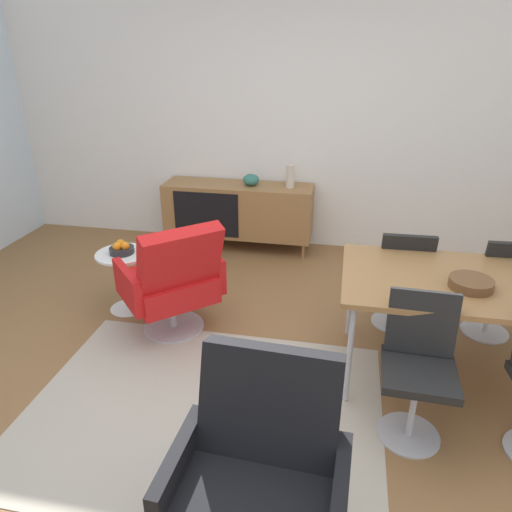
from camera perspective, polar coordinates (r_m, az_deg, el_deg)
The scene contains 15 objects.
ground_plane at distance 3.28m, azimuth -1.58°, elevation -15.43°, with size 8.32×8.32×0.00m, color olive.
wall_back at distance 5.13m, azimuth 4.81°, elevation 16.52°, with size 6.80×0.12×2.80m, color white.
sideboard at distance 5.15m, azimuth -2.18°, elevation 5.63°, with size 1.60×0.45×0.72m.
vase_cobalt at distance 5.03m, azimuth -0.60°, elevation 9.22°, with size 0.17×0.17×0.12m.
vase_sculptural_dark at distance 4.95m, azimuth 4.18°, elevation 9.62°, with size 0.09×0.09×0.24m.
dining_table at distance 3.26m, azimuth 24.57°, elevation -3.39°, with size 1.60×0.90×0.74m.
wooden_bowl_on_table at distance 3.14m, azimuth 24.59°, elevation -3.03°, with size 0.26×0.26×0.06m, color brown.
dining_chair_back_left at distance 3.79m, azimuth 17.21°, elevation -2.21°, with size 0.41×0.44×0.86m.
dining_chair_front_left at distance 2.84m, azimuth 19.09°, elevation -12.21°, with size 0.41×0.44×0.86m.
dining_chair_back_right at distance 3.94m, azimuth 27.37°, elevation -2.94°, with size 0.42×0.45×0.86m.
lounge_chair_red at distance 3.62m, azimuth -9.99°, elevation -2.76°, with size 0.91×0.91×0.95m.
armchair_black_shell at distance 2.15m, azimuth 0.51°, elevation -24.86°, with size 0.74×0.68×0.95m.
side_table_round at distance 4.11m, azimuth -15.59°, elevation -2.17°, with size 0.44×0.44×0.52m.
fruit_bowl at distance 4.01m, azimuth -15.98°, elevation 0.88°, with size 0.20×0.20×0.11m.
area_rug at distance 3.12m, azimuth -6.42°, elevation -18.00°, with size 2.20×1.70×0.01m, color #B7AD99.
Camera 1 is at (0.57, -2.45, 2.10)m, focal length 33.03 mm.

